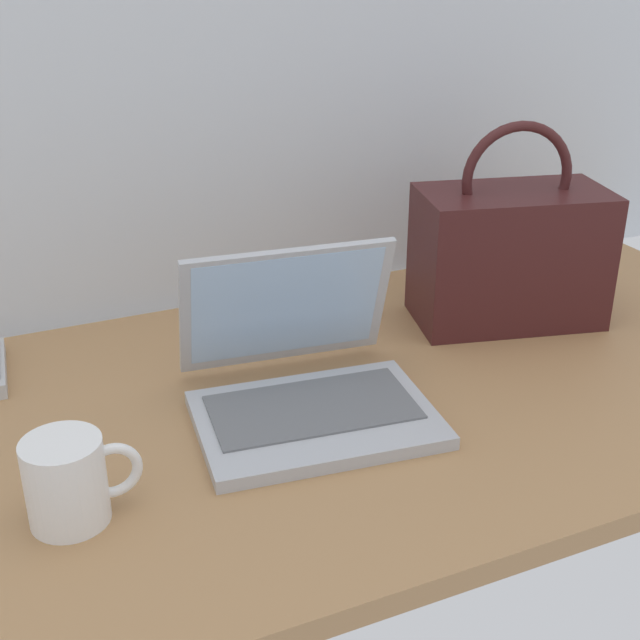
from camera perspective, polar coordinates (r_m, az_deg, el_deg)
name	(u,v)px	position (r m, az deg, el deg)	size (l,w,h in m)	color
desk	(342,402)	(1.21, 1.50, -5.52)	(1.60, 0.76, 0.03)	#A87A4C
laptop	(305,378)	(1.14, -1.02, -3.95)	(0.34, 0.32, 0.21)	#B2B5BA
coffee_mug	(69,480)	(0.98, -16.55, -10.27)	(0.13, 0.09, 0.10)	white
handbag	(510,253)	(1.41, 12.64, 4.42)	(0.33, 0.23, 0.33)	#3F1919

